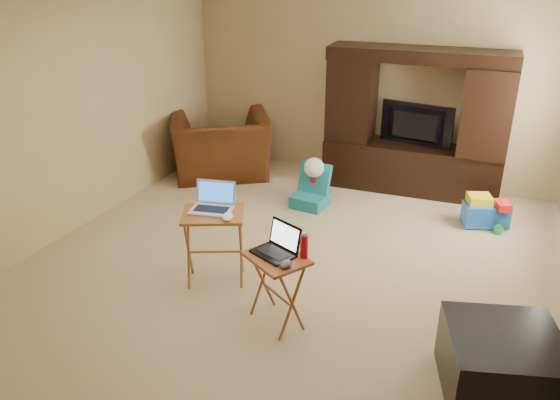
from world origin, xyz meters
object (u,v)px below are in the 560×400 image
at_px(child_rocker, 310,187).
at_px(push_toy, 486,211).
at_px(television, 414,126).
at_px(entertainment_center, 415,122).
at_px(plush_toy, 315,187).
at_px(water_bottle, 304,246).
at_px(ottoman, 501,365).
at_px(tray_table_left, 215,247).
at_px(mouse_right, 286,264).
at_px(tray_table_right, 277,290).
at_px(recliner, 221,146).
at_px(mouse_left, 228,217).
at_px(laptop_right, 273,241).
at_px(laptop_left, 211,199).

height_order(child_rocker, push_toy, child_rocker).
height_order(television, push_toy, television).
bearing_deg(push_toy, entertainment_center, 123.75).
xyz_separation_m(plush_toy, water_bottle, (0.77, -2.39, 0.54)).
bearing_deg(ottoman, entertainment_center, 111.03).
relative_size(tray_table_left, water_bottle, 3.67).
relative_size(mouse_right, water_bottle, 0.66).
bearing_deg(tray_table_right, television, 113.81).
bearing_deg(recliner, mouse_right, 93.96).
bearing_deg(water_bottle, recliner, 130.13).
distance_m(entertainment_center, mouse_left, 3.20).
height_order(push_toy, tray_table_right, tray_table_right).
bearing_deg(child_rocker, entertainment_center, 52.03).
height_order(tray_table_right, mouse_left, mouse_left).
height_order(ottoman, laptop_right, laptop_right).
height_order(child_rocker, water_bottle, water_bottle).
bearing_deg(child_rocker, recliner, 167.49).
xyz_separation_m(entertainment_center, laptop_left, (-1.24, -2.92, -0.08)).
xyz_separation_m(child_rocker, water_bottle, (0.77, -2.20, 0.46)).
bearing_deg(child_rocker, television, 51.10).
relative_size(entertainment_center, mouse_left, 15.41).
xyz_separation_m(plush_toy, tray_table_left, (-0.21, -2.12, 0.17)).
xyz_separation_m(child_rocker, plush_toy, (-0.00, 0.19, -0.07)).
relative_size(push_toy, water_bottle, 2.58).
bearing_deg(recliner, tray_table_left, 84.79).
bearing_deg(water_bottle, mouse_right, -109.29).
bearing_deg(mouse_right, child_rocker, 106.26).
xyz_separation_m(laptop_left, mouse_right, (0.94, -0.51, -0.17)).
bearing_deg(recliner, tray_table_right, 93.45).
bearing_deg(recliner, child_rocker, 128.14).
height_order(television, laptop_right, television).
xyz_separation_m(laptop_left, mouse_left, (0.22, -0.10, -0.09)).
xyz_separation_m(entertainment_center, recliner, (-2.51, -0.52, -0.48)).
relative_size(child_rocker, push_toy, 1.05).
bearing_deg(tray_table_right, recliner, 157.94).
bearing_deg(tray_table_right, push_toy, 92.00).
bearing_deg(push_toy, mouse_left, -151.79).
relative_size(tray_table_left, laptop_left, 1.91).
bearing_deg(ottoman, recliner, 142.75).
distance_m(plush_toy, mouse_left, 2.26).
distance_m(child_rocker, tray_table_right, 2.35).
xyz_separation_m(child_rocker, tray_table_left, (-0.21, -1.93, 0.09)).
relative_size(child_rocker, water_bottle, 2.70).
distance_m(plush_toy, tray_table_right, 2.54).
bearing_deg(push_toy, recliner, 156.30).
bearing_deg(tray_table_left, mouse_right, -52.78).
distance_m(tray_table_right, laptop_left, 1.04).
distance_m(recliner, ottoman, 4.81).
distance_m(tray_table_left, laptop_right, 0.91).
height_order(recliner, mouse_right, recliner).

